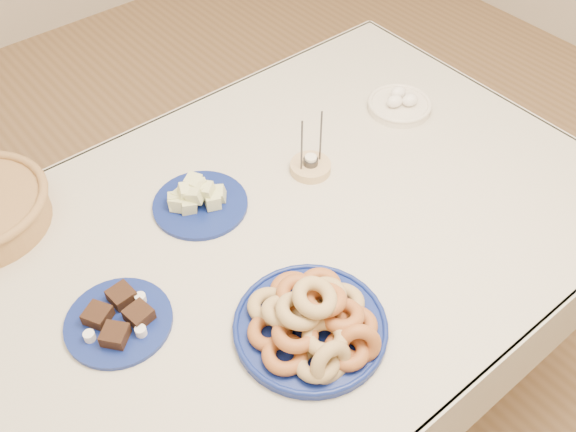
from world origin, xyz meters
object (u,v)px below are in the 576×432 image
Objects in this scene: donut_platter at (313,322)px; egg_bowl at (400,104)px; brownie_plate at (119,320)px; melon_plate at (198,199)px; candle_holder at (310,166)px; dining_table at (275,262)px.

egg_bowl is at bearing 31.04° from donut_platter.
donut_platter is at bearing -42.54° from brownie_plate.
egg_bowl reaches higher than brownie_plate.
melon_plate is (0.02, 0.45, -0.01)m from donut_platter.
candle_holder is (0.30, -0.08, -0.01)m from melon_plate.
donut_platter is at bearing -112.64° from dining_table.
egg_bowl is at bearing 14.33° from dining_table.
donut_platter is 1.33× the size of brownie_plate.
dining_table is 4.50× the size of donut_platter.
brownie_plate is at bearing -171.96° from egg_bowl.
donut_platter is 0.40m from brownie_plate.
brownie_plate is (-0.30, 0.27, -0.02)m from donut_platter.
dining_table is at bearing -1.11° from brownie_plate.
egg_bowl is (0.36, 0.03, 0.00)m from candle_holder.
donut_platter is at bearing -130.18° from candle_holder.
candle_holder reaches higher than egg_bowl.
egg_bowl reaches higher than dining_table.
candle_holder is (0.21, 0.11, 0.12)m from dining_table.
dining_table is 6.82× the size of melon_plate.
melon_plate is 0.66m from egg_bowl.
candle_holder is at bearing -174.53° from egg_bowl.
donut_platter is at bearing -148.96° from egg_bowl.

